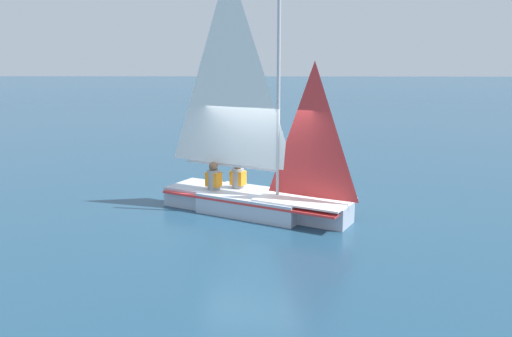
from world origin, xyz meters
TOP-DOWN VIEW (x-y plane):
  - ground_plane at (0.00, 0.00)m, footprint 260.00×260.00m
  - sailboat_main at (0.07, -0.03)m, footprint 4.67×3.32m
  - sailor_helm at (0.46, -0.50)m, footprint 0.42×0.40m
  - sailor_crew at (1.05, -0.33)m, footprint 0.42×0.40m

SIDE VIEW (x-z plane):
  - ground_plane at x=0.00m, z-range 0.00..0.00m
  - sailor_helm at x=0.46m, z-range 0.04..1.20m
  - sailor_crew at x=1.05m, z-range 0.04..1.20m
  - sailboat_main at x=0.07m, z-range -2.09..3.76m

